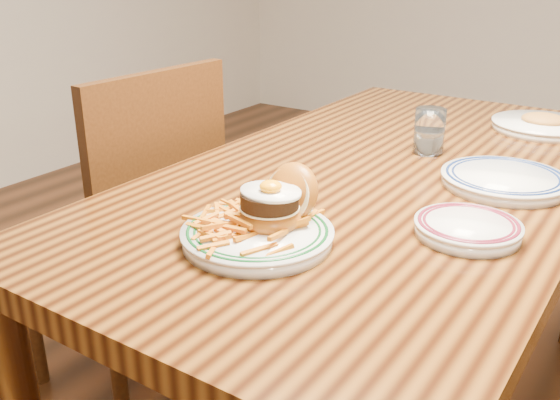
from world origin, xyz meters
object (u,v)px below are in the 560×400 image
Objects in this scene: table at (386,205)px; side_plate at (468,227)px; chair_left at (135,229)px; main_plate at (263,222)px.

table is 8.80× the size of side_plate.
side_plate is (0.26, -0.25, 0.10)m from table.
table is 0.37m from side_plate.
chair_left reaches higher than table.
chair_left is at bearing -164.80° from table.
main_plate reaches higher than side_plate.
main_plate reaches higher than table.
chair_left is at bearing 162.60° from main_plate.
table is at bearing 130.00° from side_plate.
side_plate reaches higher than table.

